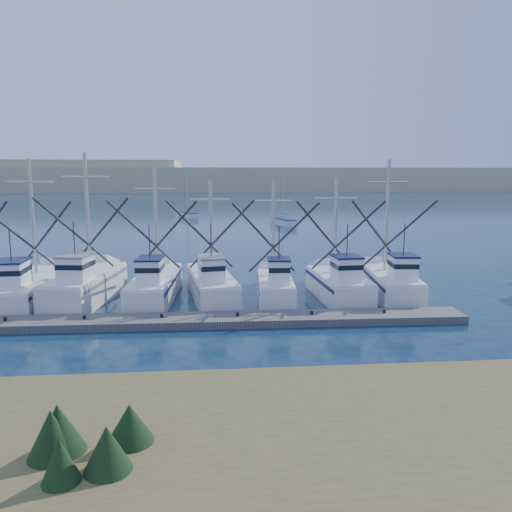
{
  "coord_description": "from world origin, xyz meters",
  "views": [
    {
      "loc": [
        -5.59,
        -20.27,
        7.95
      ],
      "look_at": [
        -3.07,
        8.0,
        3.2
      ],
      "focal_mm": 35.0,
      "sensor_mm": 36.0,
      "label": 1
    }
  ],
  "objects": [
    {
      "name": "ground",
      "position": [
        0.0,
        0.0,
        0.0
      ],
      "size": [
        500.0,
        500.0,
        0.0
      ],
      "primitive_type": "plane",
      "color": "#0C2035",
      "rests_on": "ground"
    },
    {
      "name": "shore_bank",
      "position": [
        -8.0,
        -10.0,
        0.8
      ],
      "size": [
        40.0,
        10.0,
        1.6
      ],
      "primitive_type": "cube",
      "color": "#4C422D",
      "rests_on": "ground"
    },
    {
      "name": "floating_dock",
      "position": [
        -7.29,
        5.45,
        0.2
      ],
      "size": [
        30.59,
        2.54,
        0.41
      ],
      "primitive_type": "cube",
      "rotation": [
        0.0,
        0.0,
        -0.02
      ],
      "color": "#69635E",
      "rests_on": "ground"
    },
    {
      "name": "dune_ridge",
      "position": [
        0.0,
        210.0,
        5.0
      ],
      "size": [
        360.0,
        60.0,
        10.0
      ],
      "primitive_type": "cube",
      "color": "tan",
      "rests_on": "ground"
    },
    {
      "name": "trawler_fleet",
      "position": [
        -8.22,
        10.51,
        0.97
      ],
      "size": [
        29.81,
        9.35,
        9.2
      ],
      "color": "white",
      "rests_on": "ground"
    },
    {
      "name": "sailboat_near",
      "position": [
        5.4,
        55.54,
        0.49
      ],
      "size": [
        3.17,
        6.76,
        8.1
      ],
      "rotation": [
        0.0,
        0.0,
        0.23
      ],
      "color": "white",
      "rests_on": "ground"
    },
    {
      "name": "sailboat_far",
      "position": [
        -9.9,
        69.82,
        0.5
      ],
      "size": [
        3.86,
        6.12,
        8.1
      ],
      "rotation": [
        0.0,
        0.0,
        0.4
      ],
      "color": "white",
      "rests_on": "ground"
    }
  ]
}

